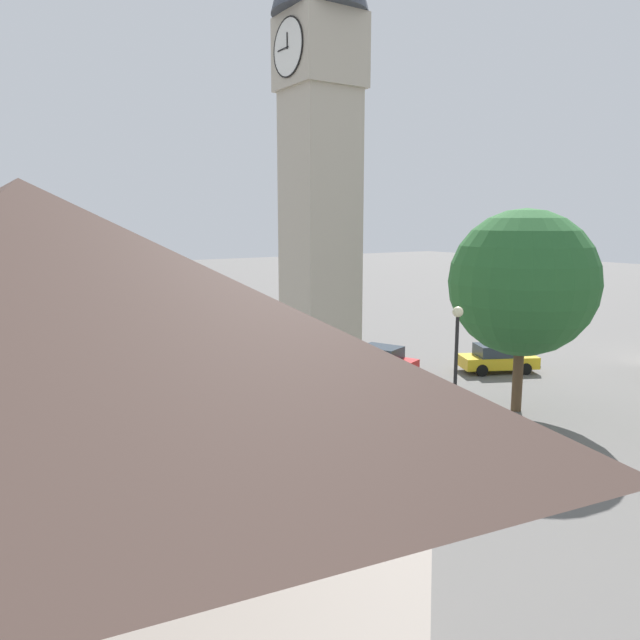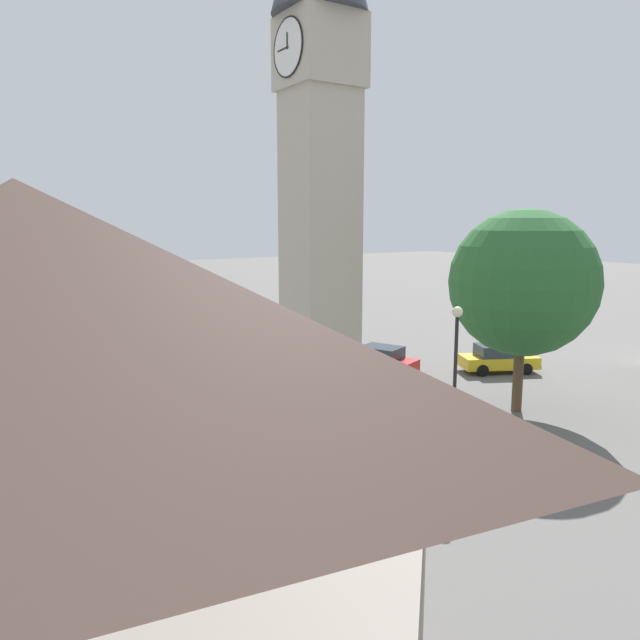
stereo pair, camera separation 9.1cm
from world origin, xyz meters
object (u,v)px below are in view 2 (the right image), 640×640
at_px(car_black_far, 189,357).
at_px(tree, 523,283).
at_px(car_blue_kerb, 498,358).
at_px(car_white_side, 323,344).
at_px(pedestrian, 243,375).
at_px(building_hall_far, 42,530).
at_px(car_green_alley, 380,360).
at_px(clock_tower, 320,81).
at_px(lamp_post, 456,361).
at_px(car_red_corner, 278,365).

distance_m(car_black_far, tree, 18.11).
height_order(car_blue_kerb, car_white_side, same).
distance_m(car_blue_kerb, car_white_side, 10.42).
distance_m(pedestrian, building_hall_far, 20.92).
bearing_deg(car_white_side, car_green_alley, -178.12).
relative_size(car_blue_kerb, car_white_side, 1.03).
relative_size(clock_tower, pedestrian, 13.70).
xyz_separation_m(clock_tower, lamp_post, (-6.53, -1.20, -9.99)).
bearing_deg(car_white_side, lamp_post, 162.02).
relative_size(car_blue_kerb, lamp_post, 0.82).
distance_m(car_black_far, pedestrian, 6.15).
bearing_deg(tree, car_green_alley, 7.29).
bearing_deg(car_white_side, car_red_corner, 123.80).
distance_m(clock_tower, car_blue_kerb, 17.86).
bearing_deg(clock_tower, car_black_far, 9.17).
bearing_deg(pedestrian, car_white_side, -56.80).
bearing_deg(building_hall_far, clock_tower, -43.97).
bearing_deg(pedestrian, lamp_post, -167.02).
distance_m(car_white_side, car_black_far, 8.27).
bearing_deg(car_black_far, car_white_side, -96.99).
height_order(car_white_side, car_black_far, same).
xyz_separation_m(car_blue_kerb, building_hall_far, (-13.98, 24.77, 3.70)).
xyz_separation_m(car_blue_kerb, car_red_corner, (5.25, 10.88, 0.00)).
height_order(car_red_corner, car_white_side, same).
height_order(car_blue_kerb, lamp_post, lamp_post).
xyz_separation_m(car_red_corner, lamp_post, (-12.91, 0.29, 2.84)).
xyz_separation_m(car_red_corner, pedestrian, (-1.79, 2.86, 0.25)).
bearing_deg(clock_tower, car_red_corner, -13.18).
relative_size(pedestrian, lamp_post, 0.31).
bearing_deg(car_green_alley, car_blue_kerb, -119.36).
bearing_deg(lamp_post, car_black_far, 9.65).
xyz_separation_m(car_green_alley, pedestrian, (0.24, 8.01, 0.25)).
bearing_deg(car_blue_kerb, lamp_post, 124.43).
relative_size(car_red_corner, lamp_post, 0.81).
bearing_deg(clock_tower, building_hall_far, 136.03).
distance_m(car_blue_kerb, lamp_post, 13.84).
distance_m(car_red_corner, car_white_side, 6.00).
bearing_deg(tree, lamp_post, 111.67).
bearing_deg(pedestrian, car_black_far, 3.45).
height_order(car_blue_kerb, car_green_alley, same).
xyz_separation_m(car_white_side, building_hall_far, (-22.56, 18.87, 3.70)).
height_order(car_black_far, building_hall_far, building_hall_far).
bearing_deg(pedestrian, car_red_corner, -57.86).
relative_size(car_black_far, tree, 0.49).
bearing_deg(tree, clock_tower, 62.92).
bearing_deg(lamp_post, car_red_corner, -1.29).
xyz_separation_m(pedestrian, tree, (-8.53, -9.07, 4.62)).
distance_m(building_hall_far, lamp_post, 15.01).
xyz_separation_m(pedestrian, building_hall_far, (-17.43, 11.03, 3.45)).
bearing_deg(car_green_alley, tree, -172.71).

